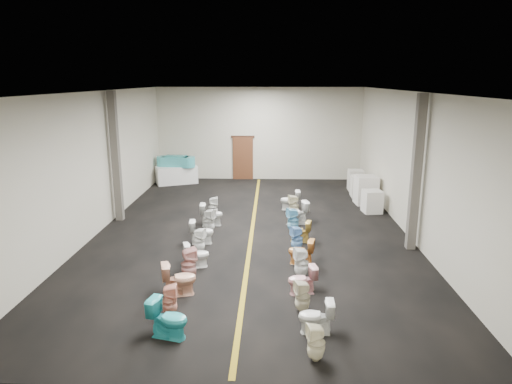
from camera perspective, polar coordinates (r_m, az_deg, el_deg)
floor at (r=15.18m, az=-0.49°, el=-4.77°), size 16.00×16.00×0.00m
ceiling at (r=14.38m, az=-0.53°, el=12.47°), size 16.00×16.00×0.00m
wall_back at (r=22.52m, az=0.39°, el=7.26°), size 10.00×0.00×10.00m
wall_front at (r=6.91m, az=-3.46°, el=-8.34°), size 10.00×0.00×10.00m
wall_left at (r=15.65m, az=-19.16°, el=3.54°), size 0.00×16.00×16.00m
wall_right at (r=15.24m, az=18.66°, el=3.31°), size 0.00×16.00×16.00m
aisle_stripe at (r=15.18m, az=-0.49°, el=-4.76°), size 0.12×15.60×0.01m
back_door at (r=22.67m, az=-1.65°, el=4.24°), size 1.00×0.10×2.10m
door_frame at (r=22.53m, az=-1.66°, el=6.93°), size 1.15×0.08×0.10m
column_left at (r=16.49m, az=-17.12°, el=4.19°), size 0.25×0.25×4.50m
column_right at (r=13.76m, az=19.39°, el=2.17°), size 0.25×0.25×4.50m
display_table at (r=22.17m, az=-9.91°, el=2.15°), size 2.10×1.61×0.84m
bathtub at (r=22.05m, az=-9.98°, el=3.81°), size 1.86×0.77×0.55m
appliance_crate_a at (r=17.59m, az=14.31°, el=-1.15°), size 0.74×0.74×0.84m
appliance_crate_b at (r=18.70m, az=13.57°, el=0.25°), size 0.89×0.89×1.13m
appliance_crate_c at (r=19.86m, az=12.89°, el=0.68°), size 0.79×0.79×0.87m
appliance_crate_d at (r=20.92m, az=12.34°, el=1.46°), size 0.65×0.65×0.92m
toilet_left_0 at (r=9.25m, az=-10.89°, el=-15.27°), size 0.86×0.62×0.79m
toilet_left_1 at (r=9.99m, az=-10.77°, el=-13.19°), size 0.37×0.36×0.71m
toilet_left_2 at (r=10.82m, az=-9.59°, el=-10.66°), size 0.87×0.65×0.80m
toilet_left_3 at (r=11.55m, az=-8.41°, el=-8.89°), size 0.50×0.49×0.83m
toilet_left_4 at (r=12.29m, az=-7.45°, el=-7.80°), size 0.75×0.56×0.68m
toilet_left_5 at (r=13.24m, az=-7.12°, el=-6.06°), size 0.41×0.41×0.73m
toilet_left_6 at (r=13.96m, az=-6.81°, el=-4.97°), size 0.75×0.47×0.73m
toilet_left_7 at (r=14.83m, az=-5.89°, el=-3.65°), size 0.48×0.47×0.81m
toilet_left_8 at (r=15.61m, az=-5.60°, el=-2.81°), size 0.79×0.49×0.77m
toilet_left_9 at (r=16.53m, az=-5.40°, el=-1.89°), size 0.38×0.37×0.75m
toilet_right_0 at (r=8.53m, az=7.52°, el=-18.17°), size 0.38×0.38×0.70m
toilet_right_1 at (r=9.31m, az=7.51°, el=-15.21°), size 0.70×0.41×0.70m
toilet_right_2 at (r=10.01m, az=5.84°, el=-12.88°), size 0.41×0.41×0.72m
toilet_right_3 at (r=10.81m, az=5.80°, el=-10.89°), size 0.73×0.50×0.68m
toilet_right_4 at (r=11.61m, az=5.70°, el=-8.79°), size 0.44×0.43×0.79m
toilet_right_5 at (r=12.42m, az=5.65°, el=-7.44°), size 0.76×0.53×0.71m
toilet_right_6 at (r=13.34m, az=5.14°, el=-5.81°), size 0.45×0.44×0.75m
toilet_right_7 at (r=14.07m, az=5.51°, el=-4.90°), size 0.73×0.52×0.68m
toilet_right_8 at (r=14.90m, az=4.66°, el=-3.53°), size 0.48×0.48×0.81m
toilet_right_9 at (r=15.71m, az=5.11°, el=-2.63°), size 0.88×0.63×0.81m
toilet_right_10 at (r=16.64m, az=4.75°, el=-1.69°), size 0.45×0.44×0.79m
toilet_right_11 at (r=17.44m, az=4.30°, el=-1.02°), size 0.76×0.46×0.76m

